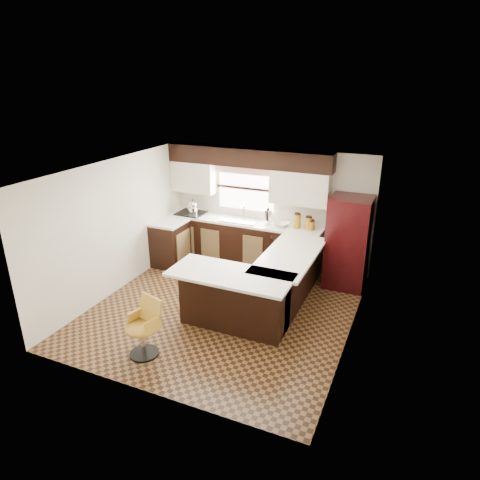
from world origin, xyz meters
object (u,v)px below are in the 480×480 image
at_px(peninsula_return, 234,300).
at_px(refrigerator, 348,242).
at_px(peninsula_long, 286,280).
at_px(bar_chair, 142,329).

distance_m(peninsula_return, refrigerator, 2.53).
height_order(peninsula_return, refrigerator, refrigerator).
bearing_deg(peninsula_return, peninsula_long, 61.70).
bearing_deg(refrigerator, bar_chair, -123.52).
xyz_separation_m(peninsula_long, peninsula_return, (-0.53, -0.97, 0.00)).
relative_size(refrigerator, bar_chair, 2.01).
relative_size(peninsula_long, peninsula_return, 1.18).
bearing_deg(refrigerator, peninsula_return, -122.35).
xyz_separation_m(peninsula_long, bar_chair, (-1.39, -2.20, -0.02)).
relative_size(peninsula_return, refrigerator, 0.96).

